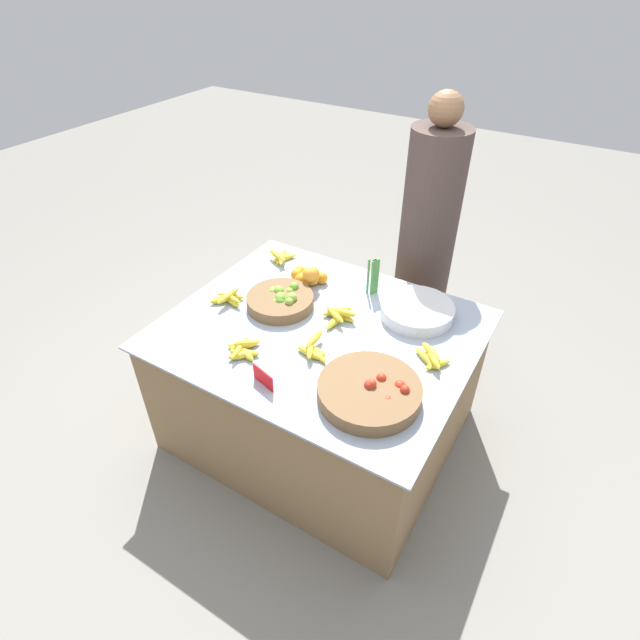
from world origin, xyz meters
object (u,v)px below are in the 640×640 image
object	(u,v)px
lime_bowl	(281,300)
tomato_basket	(370,391)
vendor_person	(425,250)
price_sign	(263,378)
metal_bowl	(417,311)

from	to	relation	value
lime_bowl	tomato_basket	size ratio (longest dim) A/B	0.80
tomato_basket	vendor_person	size ratio (longest dim) A/B	0.26
lime_bowl	price_sign	size ratio (longest dim) A/B	2.77
lime_bowl	tomato_basket	world-z (taller)	same
vendor_person	metal_bowl	bearing A→B (deg)	-72.01
tomato_basket	price_sign	world-z (taller)	tomato_basket
tomato_basket	price_sign	distance (m)	0.44
lime_bowl	metal_bowl	distance (m)	0.68
lime_bowl	tomato_basket	distance (m)	0.76
price_sign	vendor_person	bearing A→B (deg)	97.98
metal_bowl	price_sign	distance (m)	0.86
tomato_basket	vendor_person	bearing A→B (deg)	101.28
price_sign	tomato_basket	bearing A→B (deg)	36.74
lime_bowl	metal_bowl	bearing A→B (deg)	23.74
tomato_basket	metal_bowl	distance (m)	0.62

